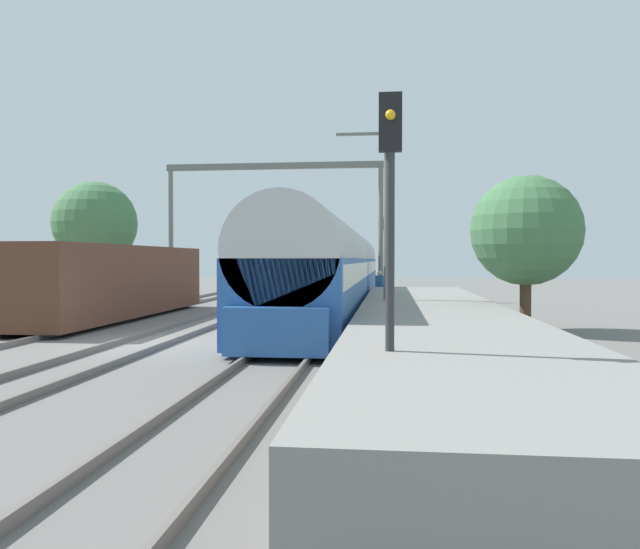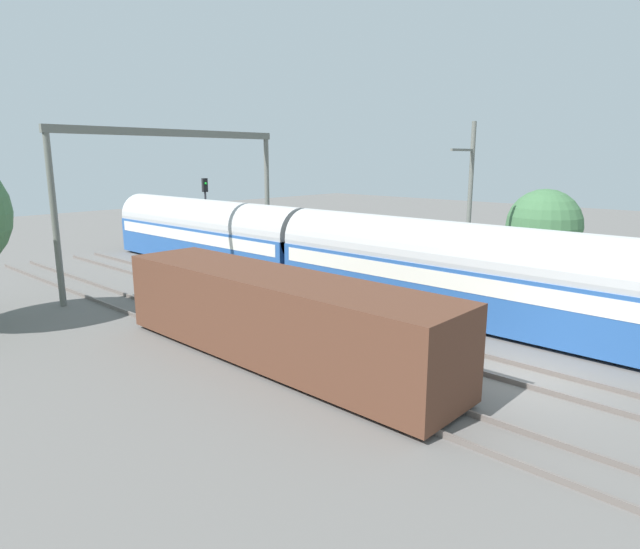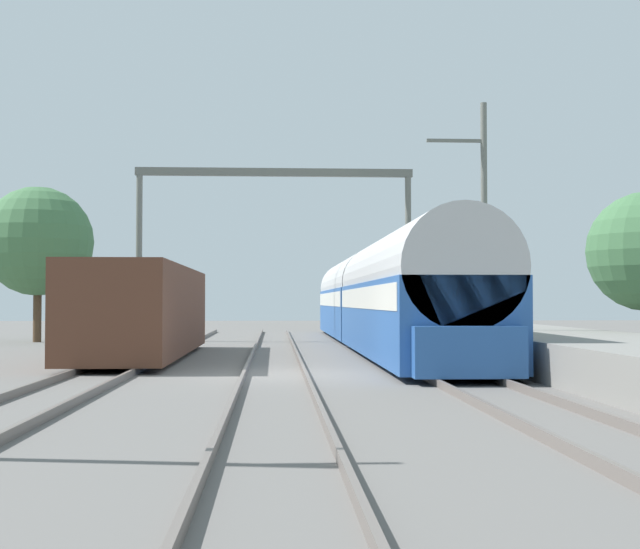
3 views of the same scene
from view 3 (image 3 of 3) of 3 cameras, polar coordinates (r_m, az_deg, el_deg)
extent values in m
plane|color=slate|center=(21.34, -2.98, -6.56)|extent=(120.00, 120.00, 0.00)
cube|color=#685F59|center=(21.87, -15.83, -6.17)|extent=(0.08, 60.00, 0.16)
cube|color=#685F59|center=(21.60, -12.09, -6.26)|extent=(0.08, 60.00, 0.16)
cube|color=#685F59|center=(21.35, -4.92, -6.34)|extent=(0.08, 60.00, 0.16)
cube|color=#685F59|center=(21.35, -1.04, -6.35)|extent=(0.08, 60.00, 0.16)
cube|color=#685F59|center=(21.60, 6.13, -6.29)|extent=(0.08, 60.00, 0.16)
cube|color=#685F59|center=(21.88, 9.87, -6.21)|extent=(0.08, 60.00, 0.16)
cube|color=gray|center=(24.62, 15.89, -4.81)|extent=(4.40, 28.00, 0.90)
cube|color=#28569E|center=(26.88, 5.84, -2.88)|extent=(2.90, 16.00, 2.20)
cube|color=silver|center=(26.88, 5.84, -1.54)|extent=(2.93, 15.36, 0.64)
cylinder|color=#B9B9B9|center=(26.89, 5.84, -0.11)|extent=(2.84, 16.00, 2.84)
cube|color=#28569E|center=(43.11, 2.50, -2.47)|extent=(2.90, 16.00, 2.20)
cube|color=silver|center=(43.11, 2.50, -1.63)|extent=(2.93, 15.36, 0.64)
cylinder|color=#B9B9B9|center=(43.11, 2.50, -0.74)|extent=(2.84, 16.00, 2.84)
cube|color=#28569E|center=(18.80, 9.73, -5.02)|extent=(2.40, 0.50, 1.10)
cube|color=#563323|center=(28.11, -11.41, -2.30)|extent=(2.80, 13.00, 2.70)
cube|color=black|center=(28.15, -11.43, -4.94)|extent=(2.52, 11.96, 0.10)
cylinder|color=#353535|center=(37.83, 6.31, -3.82)|extent=(0.23, 0.23, 0.85)
cube|color=#285684|center=(37.81, 6.31, -2.69)|extent=(0.45, 0.35, 0.64)
sphere|color=tan|center=(37.80, 6.30, -2.03)|extent=(0.24, 0.24, 0.24)
cylinder|color=#2D2D33|center=(46.15, 4.53, -1.36)|extent=(0.14, 0.14, 4.23)
cube|color=black|center=(46.24, 4.53, 1.82)|extent=(0.36, 0.20, 0.90)
sphere|color=#19D133|center=(46.13, 4.55, 1.96)|extent=(0.16, 0.16, 0.16)
cylinder|color=#63665E|center=(40.17, -11.74, 1.07)|extent=(0.28, 0.28, 7.50)
cylinder|color=#63665E|center=(40.17, 5.78, 1.04)|extent=(0.28, 0.28, 7.50)
cube|color=#63665E|center=(40.09, -2.97, 6.68)|extent=(12.64, 0.24, 0.36)
cylinder|color=#63665E|center=(27.66, 10.68, 2.85)|extent=(0.20, 0.20, 8.00)
cube|color=#63665E|center=(27.83, 8.82, 8.63)|extent=(1.80, 0.10, 0.10)
cylinder|color=#4C3826|center=(40.36, -17.98, -2.35)|extent=(0.36, 0.36, 2.64)
sphere|color=#406F43|center=(40.45, -17.94, 2.08)|extent=(4.82, 4.82, 4.82)
camera|label=1|loc=(8.14, 52.13, 2.81)|focal=34.76mm
camera|label=2|loc=(22.27, -47.82, 11.10)|focal=30.43mm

